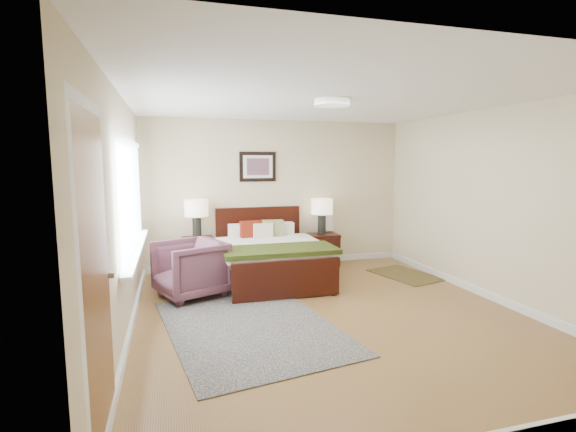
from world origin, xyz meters
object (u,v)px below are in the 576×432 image
object	(u,v)px
lamp_right	(322,209)
bed	(270,250)
lamp_left	(196,211)
rug_persian	(250,326)
armchair	(190,269)
nightstand_left	(197,246)
nightstand_right	(322,246)

from	to	relation	value
lamp_right	bed	bearing A→B (deg)	-147.26
lamp_left	rug_persian	world-z (taller)	lamp_left
bed	rug_persian	xyz separation A→B (m)	(-0.63, -1.71, -0.47)
bed	armchair	distance (m)	1.29
nightstand_left	lamp_right	bearing A→B (deg)	0.56
bed	nightstand_left	size ratio (longest dim) A/B	3.22
bed	nightstand_left	distance (m)	1.24
nightstand_right	lamp_right	distance (m)	0.65
bed	nightstand_right	world-z (taller)	bed
bed	rug_persian	bearing A→B (deg)	-110.36
nightstand_right	nightstand_left	bearing A→B (deg)	-179.77
nightstand_right	lamp_right	xyz separation A→B (m)	(0.00, 0.01, 0.65)
nightstand_right	rug_persian	size ratio (longest dim) A/B	0.23
rug_persian	lamp_right	bearing A→B (deg)	45.20
nightstand_right	lamp_left	bearing A→B (deg)	179.68
bed	armchair	bearing A→B (deg)	-159.52
nightstand_left	lamp_left	bearing A→B (deg)	90.00
lamp_left	nightstand_right	bearing A→B (deg)	-0.32
bed	nightstand_left	bearing A→B (deg)	146.98
bed	nightstand_right	size ratio (longest dim) A/B	3.39
lamp_left	lamp_right	bearing A→B (deg)	0.00
nightstand_left	lamp_left	world-z (taller)	lamp_left
bed	rug_persian	distance (m)	1.88
lamp_right	armchair	world-z (taller)	lamp_right
lamp_left	rug_persian	distance (m)	2.65
lamp_left	lamp_right	size ratio (longest dim) A/B	1.00
nightstand_left	lamp_left	distance (m)	0.56
nightstand_left	nightstand_right	world-z (taller)	nightstand_left
nightstand_left	armchair	xyz separation A→B (m)	(-0.17, -1.13, -0.09)
lamp_left	lamp_right	xyz separation A→B (m)	(2.13, 0.00, -0.03)
rug_persian	nightstand_left	bearing A→B (deg)	90.44
lamp_left	armchair	distance (m)	1.33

